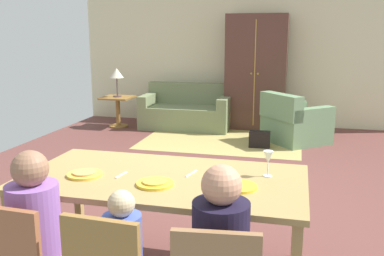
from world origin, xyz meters
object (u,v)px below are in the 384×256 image
plate_near_woman (238,186)px  table_lamp (117,74)px  plate_near_child (155,184)px  person_man (40,246)px  wine_glass (268,158)px  plate_near_man (85,174)px  handbag (260,139)px  dining_table (163,185)px  couch (187,112)px  armoire (256,72)px  side_table (118,107)px  armchair (294,123)px

plate_near_woman → table_lamp: size_ratio=0.46×
plate_near_child → person_man: 0.80m
plate_near_child → wine_glass: wine_glass is taller
plate_near_child → table_lamp: table_lamp is taller
plate_near_man → wine_glass: size_ratio=1.34×
plate_near_woman → person_man: person_man is taller
handbag → dining_table: bearing=-95.2°
couch → wine_glass: bearing=-68.9°
dining_table → wine_glass: wine_glass is taller
armoire → side_table: 2.69m
dining_table → handbag: 3.88m
side_table → handbag: side_table is taller
armchair → side_table: 3.31m
person_man → couch: person_man is taller
plate_near_child → couch: (-1.13, 5.16, -0.46)m
plate_near_man → wine_glass: bearing=13.3°
couch → side_table: bearing=-168.7°
plate_near_man → handbag: (0.90, 3.94, -0.64)m
armchair → plate_near_man: bearing=-107.7°
armchair → handbag: size_ratio=3.77×
plate_near_child → plate_near_woman: bearing=8.3°
armchair → armoire: 1.42m
armoire → table_lamp: 2.61m
dining_table → side_table: (-2.43, 4.72, -0.32)m
person_man → plate_near_child: bearing=43.7°
dining_table → armchair: bearing=78.7°
armchair → table_lamp: table_lamp is taller
dining_table → plate_near_man: (-0.55, -0.12, 0.07)m
person_man → table_lamp: bearing=109.1°
plate_near_man → plate_near_woman: bearing=1.0°
plate_near_child → person_man: (-0.55, -0.52, -0.26)m
plate_near_woman → handbag: 3.98m
side_table → dining_table: bearing=-62.8°
dining_table → person_man: 0.91m
couch → plate_near_man: bearing=-83.5°
plate_near_man → plate_near_woman: size_ratio=1.00×
side_table → person_man: bearing=-70.9°
person_man → armoire: bearing=83.6°
plate_near_man → plate_near_child: size_ratio=1.00×
plate_near_woman → armoire: armoire is taller
dining_table → handbag: dining_table is taller
couch → handbag: (1.48, -1.16, -0.17)m
plate_near_child → table_lamp: size_ratio=0.46×
couch → side_table: size_ratio=2.86×
dining_table → table_lamp: size_ratio=3.69×
dining_table → plate_near_woman: bearing=-10.3°
armchair → dining_table: bearing=-101.3°
plate_near_woman → handbag: size_ratio=0.78×
dining_table → plate_near_man: plate_near_man is taller
wine_glass → person_man: 1.59m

